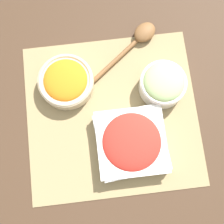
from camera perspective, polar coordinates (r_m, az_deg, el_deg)
The scene contains 6 objects.
ground_plane at distance 0.84m, azimuth 0.00°, elevation -0.48°, with size 3.00×3.00×0.00m, color #422D1E.
placemat at distance 0.84m, azimuth 0.00°, elevation -0.45°, with size 0.46×0.43×0.00m.
carrot_bowl at distance 0.84m, azimuth -8.41°, elevation 5.56°, with size 0.15×0.15×0.05m.
tomato_bowl at distance 0.80m, azimuth 3.56°, elevation -5.57°, with size 0.18×0.18×0.06m.
cucumber_bowl at distance 0.83m, azimuth 9.29°, elevation 5.13°, with size 0.12×0.12×0.07m.
wooden_spoon at distance 0.90m, azimuth 4.81°, elevation 13.24°, with size 0.21×0.18×0.03m.
Camera 1 is at (0.02, 0.17, 0.83)m, focal length 50.00 mm.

